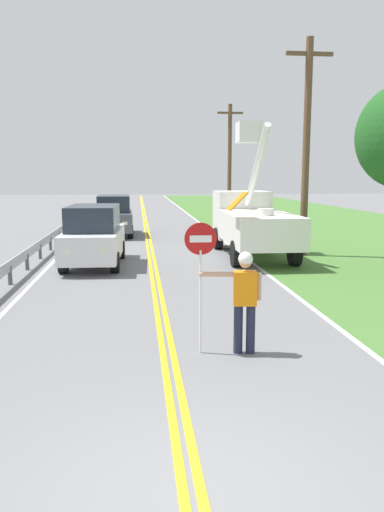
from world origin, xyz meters
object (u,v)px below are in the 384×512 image
object	(u,v)px
stop_sign_paddle	(200,258)
utility_bucket_truck	(251,220)
utility_pole_near	(306,145)
oncoming_suv_second	(114,215)
flagger_worker	(244,296)
utility_pole_mid	(230,160)
oncoming_suv_nearest	(94,235)

from	to	relation	value
stop_sign_paddle	utility_bucket_truck	size ratio (longest dim) A/B	0.34
stop_sign_paddle	utility_pole_near	xyz separation A→B (m)	(5.40, 10.55, 2.58)
utility_pole_near	oncoming_suv_second	bearing A→B (deg)	135.77
flagger_worker	stop_sign_paddle	size ratio (longest dim) A/B	0.78
utility_bucket_truck	utility_pole_mid	xyz separation A→B (m)	(2.08, 16.06, 2.79)
flagger_worker	utility_pole_mid	distance (m)	27.59
utility_bucket_truck	utility_pole_near	size ratio (longest dim) A/B	0.83
oncoming_suv_second	utility_pole_near	xyz separation A→B (m)	(7.73, -7.52, 3.23)
utility_bucket_truck	utility_pole_mid	world-z (taller)	utility_pole_mid
utility_bucket_truck	oncoming_suv_second	xyz separation A→B (m)	(-5.67, 7.21, -0.34)
flagger_worker	oncoming_suv_second	xyz separation A→B (m)	(-3.09, 18.16, 0.01)
utility_pole_near	utility_pole_mid	xyz separation A→B (m)	(0.02, 16.37, -0.10)
utility_pole_near	utility_pole_mid	size ratio (longest dim) A/B	1.02
utility_pole_near	stop_sign_paddle	bearing A→B (deg)	-117.11
oncoming_suv_nearest	oncoming_suv_second	xyz separation A→B (m)	(0.28, 8.94, 0.00)
flagger_worker	utility_bucket_truck	bearing A→B (deg)	76.71
stop_sign_paddle	utility_pole_mid	world-z (taller)	utility_pole_mid
utility_pole_near	flagger_worker	bearing A→B (deg)	-113.55
oncoming_suv_second	utility_pole_near	world-z (taller)	utility_pole_near
utility_bucket_truck	utility_pole_near	xyz separation A→B (m)	(2.05, -0.31, 2.88)
oncoming_suv_nearest	utility_pole_near	xyz separation A→B (m)	(8.01, 1.42, 3.23)
utility_bucket_truck	oncoming_suv_second	world-z (taller)	utility_bucket_truck
utility_bucket_truck	utility_pole_near	distance (m)	3.55
oncoming_suv_nearest	utility_pole_near	world-z (taller)	utility_pole_near
oncoming_suv_second	utility_pole_mid	xyz separation A→B (m)	(7.75, 8.85, 3.13)
utility_bucket_truck	oncoming_suv_nearest	world-z (taller)	utility_bucket_truck
utility_bucket_truck	utility_pole_mid	bearing A→B (deg)	82.64
stop_sign_paddle	utility_pole_mid	size ratio (longest dim) A/B	0.29
stop_sign_paddle	utility_pole_near	bearing A→B (deg)	62.89
stop_sign_paddle	oncoming_suv_nearest	world-z (taller)	stop_sign_paddle
flagger_worker	utility_bucket_truck	xyz separation A→B (m)	(2.59, 10.95, 0.36)
oncoming_suv_nearest	oncoming_suv_second	bearing A→B (deg)	88.17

